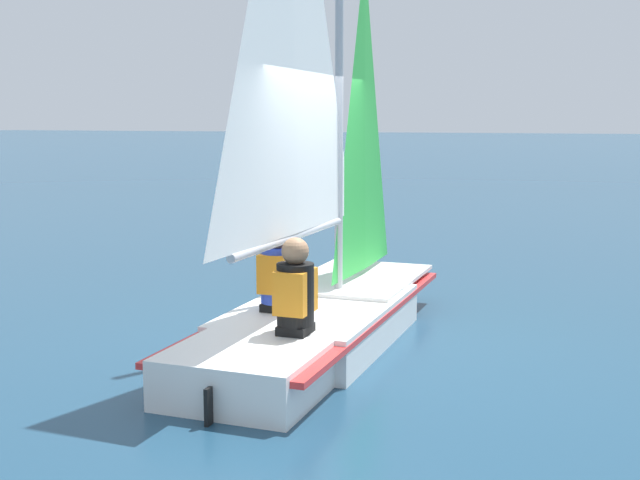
% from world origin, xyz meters
% --- Properties ---
extents(ground_plane, '(260.00, 260.00, 0.00)m').
position_xyz_m(ground_plane, '(0.00, 0.00, 0.00)').
color(ground_plane, navy).
extents(sailboat_main, '(1.54, 4.42, 5.05)m').
position_xyz_m(sailboat_main, '(-0.00, 0.03, 0.81)').
color(sailboat_main, white).
rests_on(sailboat_main, ground_plane).
extents(sailor_helm, '(0.32, 0.35, 1.16)m').
position_xyz_m(sailor_helm, '(0.24, 0.41, 0.62)').
color(sailor_helm, black).
rests_on(sailor_helm, ground_plane).
extents(sailor_crew, '(0.32, 0.35, 1.16)m').
position_xyz_m(sailor_crew, '(-0.25, 1.07, 0.62)').
color(sailor_crew, black).
rests_on(sailor_crew, ground_plane).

